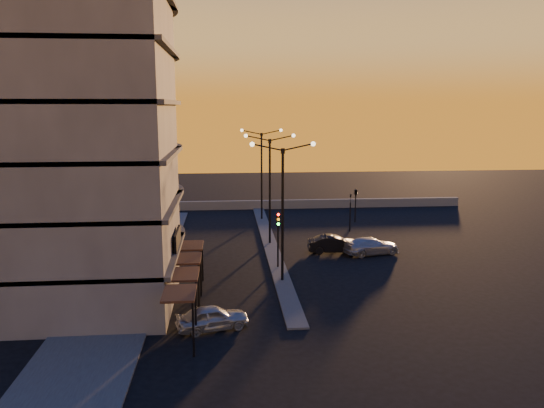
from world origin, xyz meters
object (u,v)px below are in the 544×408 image
Objects in this scene: streetlamp_mid at (270,180)px; traffic_light_main at (278,231)px; car_hatchback at (212,318)px; car_sedan at (334,244)px; car_wagon at (371,246)px.

streetlamp_mid reaches higher than traffic_light_main.
streetlamp_mid is 2.46× the size of car_hatchback.
car_hatchback is at bearing -113.83° from traffic_light_main.
car_sedan reaches higher than car_hatchback.
streetlamp_mid is at bearing 90.00° from traffic_light_main.
streetlamp_mid is at bearing 60.61° from car_sedan.
car_sedan is at bearing -48.53° from car_hatchback.
streetlamp_mid is at bearing -29.45° from car_hatchback.
car_wagon is (7.89, -3.89, -4.92)m from streetlamp_mid.
car_sedan is at bearing 38.46° from traffic_light_main.
streetlamp_mid reaches higher than car_hatchback.
streetlamp_mid is at bearing 49.80° from car_wagon.
traffic_light_main is 6.75m from car_sedan.
car_hatchback is 18.46m from car_wagon.
traffic_light_main reaches higher than car_sedan.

